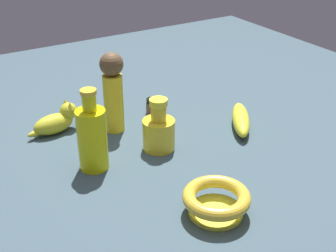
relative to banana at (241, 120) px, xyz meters
name	(u,v)px	position (x,y,z in m)	size (l,w,h in m)	color
ground	(168,149)	(0.00, 0.24, -0.02)	(2.00, 2.00, 0.00)	#384C56
banana	(241,120)	(0.00, 0.00, 0.00)	(0.20, 0.05, 0.05)	yellow
bowl	(216,200)	(-0.28, 0.30, 0.01)	(0.15, 0.15, 0.06)	yellow
person_figure_adult	(113,90)	(0.17, 0.32, 0.10)	(0.06, 0.06, 0.23)	gold
nail_polish_jar	(152,106)	(0.21, 0.17, 0.00)	(0.04, 0.04, 0.05)	brown
bottle_tall	(92,137)	(0.02, 0.44, 0.06)	(0.07, 0.07, 0.21)	#D3CE0C
bottle_short	(159,131)	(0.02, 0.26, 0.03)	(0.09, 0.09, 0.14)	gold
cat_figurine	(57,120)	(0.25, 0.46, 0.01)	(0.07, 0.15, 0.08)	gold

